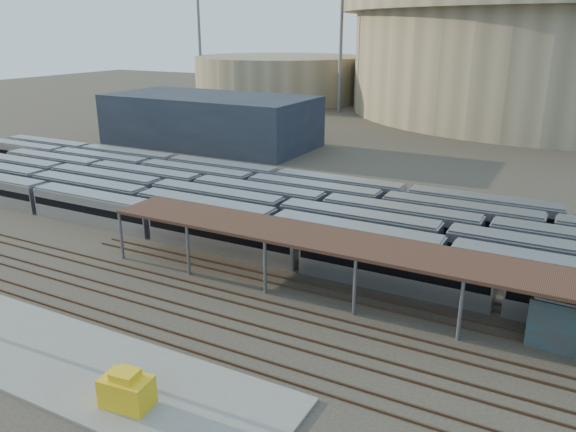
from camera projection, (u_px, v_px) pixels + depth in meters
The scene contains 12 objects.
ground at pixel (176, 278), 53.86m from camera, with size 420.00×420.00×0.00m, color #383026.
apron at pixel (2, 336), 43.50m from camera, with size 50.00×9.00×0.20m, color gray.
subway_trains at pixel (262, 207), 69.38m from camera, with size 127.49×23.90×3.60m.
inspection_shed at pixel (417, 258), 45.82m from camera, with size 60.30×6.00×5.30m.
empty_tracks at pixel (140, 298), 49.64m from camera, with size 170.00×9.62×0.18m.
stadium at pixel (567, 52), 154.63m from camera, with size 124.00×124.00×32.50m.
secondary_arena at pixel (280, 78), 187.13m from camera, with size 56.00×56.00×14.00m, color gray.
service_building at pixel (210, 120), 113.87m from camera, with size 42.00×20.00×10.00m, color #1E232D.
floodlight_0 at pixel (341, 36), 152.68m from camera, with size 4.00×1.00×38.40m.
floodlight_1 at pixel (199, 35), 185.54m from camera, with size 4.00×1.00×38.40m.
floodlight_3 at pixel (456, 35), 185.62m from camera, with size 4.00×1.00×38.40m.
yellow_equipment at pixel (127, 392), 35.14m from camera, with size 3.14×1.96×1.96m, color yellow.
Camera 1 is at (32.57, -38.34, 22.82)m, focal length 35.00 mm.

